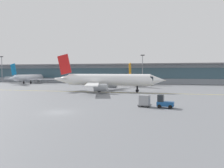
{
  "coord_description": "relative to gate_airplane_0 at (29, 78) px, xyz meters",
  "views": [
    {
      "loc": [
        15.89,
        -29.16,
        5.85
      ],
      "look_at": [
        2.51,
        20.1,
        3.0
      ],
      "focal_mm": 36.55,
      "sensor_mm": 36.0,
      "label": 1
    }
  ],
  "objects": [
    {
      "name": "taxiway_centreline_stripe",
      "position": [
        49.5,
        -34.78,
        -2.8
      ],
      "size": [
        109.96,
        3.74,
        0.01
      ],
      "primitive_type": "cube",
      "rotation": [
        0.0,
        0.0,
        0.03
      ],
      "color": "yellow",
      "rests_on": "ground_plane"
    },
    {
      "name": "terminal_concourse",
      "position": [
        51.82,
        17.43,
        2.11
      ],
      "size": [
        219.61,
        11.0,
        9.6
      ],
      "color": "#8C939E",
      "rests_on": "ground_plane"
    },
    {
      "name": "apron_light_mast_1",
      "position": [
        53.6,
        10.34,
        4.66
      ],
      "size": [
        1.8,
        0.36,
        13.56
      ],
      "color": "gray",
      "rests_on": "ground_plane"
    },
    {
      "name": "ground_plane",
      "position": [
        51.82,
        -66.46,
        -2.81
      ],
      "size": [
        400.0,
        400.0,
        0.0
      ],
      "primitive_type": "plane",
      "color": "slate"
    },
    {
      "name": "gate_airplane_1",
      "position": [
        51.95,
        -0.11,
        -0.06
      ],
      "size": [
        25.68,
        27.56,
        9.15
      ],
      "rotation": [
        0.0,
        0.0,
        1.55
      ],
      "color": "silver",
      "rests_on": "ground_plane"
    },
    {
      "name": "gate_airplane_0",
      "position": [
        0.0,
        0.0,
        0.0
      ],
      "size": [
        26.26,
        28.21,
        9.36
      ],
      "rotation": [
        0.0,
        0.0,
        1.6
      ],
      "color": "silver",
      "rests_on": "ground_plane"
    },
    {
      "name": "taxiing_regional_jet",
      "position": [
        49.07,
        -32.79,
        0.51
      ],
      "size": [
        33.35,
        31.05,
        11.06
      ],
      "rotation": [
        0.0,
        0.0,
        0.03
      ],
      "color": "white",
      "rests_on": "ground_plane"
    },
    {
      "name": "apron_light_mast_0",
      "position": [
        -22.73,
        8.44,
        4.89
      ],
      "size": [
        1.8,
        0.36,
        14.02
      ],
      "color": "gray",
      "rests_on": "ground_plane"
    },
    {
      "name": "baggage_tug",
      "position": [
        66.26,
        -58.56,
        -1.91
      ],
      "size": [
        2.73,
        1.86,
        2.1
      ],
      "rotation": [
        0.0,
        0.0,
        -0.11
      ],
      "color": "#194C8C",
      "rests_on": "ground_plane"
    },
    {
      "name": "cargo_dolly_lead",
      "position": [
        63.11,
        -58.23,
        -1.75
      ],
      "size": [
        2.26,
        1.81,
        1.94
      ],
      "rotation": [
        0.0,
        0.0,
        -0.11
      ],
      "color": "#595B60",
      "rests_on": "ground_plane"
    }
  ]
}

